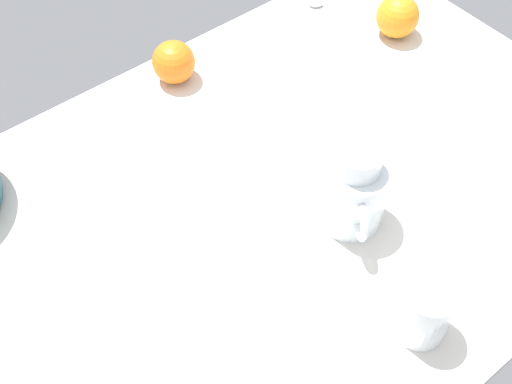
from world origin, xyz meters
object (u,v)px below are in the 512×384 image
loose_orange_1 (174,62)px  loose_orange_2 (398,16)px  juice_pitcher (353,193)px  spoon (334,5)px  juice_glass (423,313)px

loose_orange_1 → loose_orange_2: size_ratio=0.95×
juice_pitcher → loose_orange_2: bearing=35.3°
juice_pitcher → loose_orange_1: 45.55cm
loose_orange_2 → spoon: (-3.62, 14.58, -3.96)cm
juice_pitcher → loose_orange_2: size_ratio=1.92×
juice_pitcher → spoon: 56.53cm
juice_pitcher → juice_glass: bearing=-106.0°
juice_glass → loose_orange_1: size_ratio=1.26×
juice_pitcher → spoon: bearing=49.7°
juice_pitcher → loose_orange_2: juice_pitcher is taller
juice_glass → loose_orange_1: juice_glass is taller
loose_orange_1 → spoon: (39.82, -2.45, -3.72)cm
spoon → loose_orange_2: bearing=-76.1°
loose_orange_2 → spoon: loose_orange_2 is taller
juice_pitcher → juice_glass: (-5.98, -20.87, -1.68)cm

